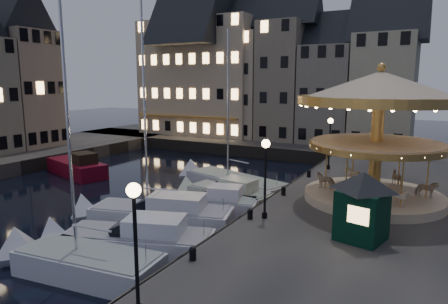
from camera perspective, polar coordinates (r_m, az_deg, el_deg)
The scene contains 29 objects.
ground at distance 24.49m, azimuth -11.20°, elevation -10.10°, with size 160.00×160.00×0.00m, color black.
quay_east at distance 24.84m, azimuth 25.30°, elevation -9.03°, with size 16.00×56.00×1.30m, color #474442.
quay_north at distance 51.58m, azimuth 1.77°, elevation 1.45°, with size 44.00×12.00×1.30m, color #474442.
quaywall_e at distance 26.35m, azimuth 7.57°, elevation -7.05°, with size 0.15×44.00×1.30m, color #47423A.
quaywall_n at distance 45.41m, azimuth 0.63°, elevation 0.28°, with size 48.00×0.15×1.30m, color #47423A.
streetlamp_a at distance 12.30m, azimuth -12.58°, elevation -10.89°, with size 0.44×0.44×4.17m.
streetlamp_b at distance 20.57m, azimuth 5.94°, elevation -2.19°, with size 0.44×0.44×4.17m.
streetlamp_c at distance 33.28m, azimuth 14.89°, elevation 2.22°, with size 0.44×0.44×4.17m.
bollard_a at distance 16.50m, azimuth -4.50°, elevation -14.16°, with size 0.30×0.30×0.57m.
bollard_b at distance 21.00m, azimuth 3.76°, elevation -8.74°, with size 0.30×0.30×0.57m.
bollard_c at distance 25.44m, azimuth 8.49°, elevation -5.46°, with size 0.30×0.30×0.57m.
bollard_d at distance 30.52m, azimuth 12.03°, elevation -2.96°, with size 0.30×0.30×0.57m.
townhouse_na at distance 58.70m, azimuth -7.52°, elevation 9.40°, with size 5.50×8.00×12.80m.
townhouse_nb at distance 55.68m, azimuth -2.91°, elevation 9.96°, with size 6.16×8.00×13.80m.
townhouse_nc at distance 52.80m, azimuth 2.81°, elevation 10.50°, with size 6.82×8.00×14.80m.
townhouse_nd at distance 50.58m, azimuth 8.81°, elevation 10.98°, with size 5.50×8.00×15.80m.
townhouse_ne at distance 49.01m, azimuth 14.84°, elevation 9.04°, with size 6.16×8.00×12.80m.
townhouse_nf at distance 47.93m, azimuth 22.00°, elevation 9.24°, with size 6.82×8.00×13.80m.
townhouse_wc at distance 49.83m, azimuth -27.02°, elevation 9.11°, with size 8.80×5.50×14.20m.
hotel_corner at distance 55.67m, azimuth -2.87°, elevation 11.51°, with size 17.60×9.00×16.80m.
motorboat_a at distance 19.19m, azimuth -20.07°, elevation -14.64°, with size 7.59×3.24×12.57m.
motorboat_b at distance 20.53m, azimuth -13.20°, elevation -12.31°, with size 8.31×4.81×2.15m.
motorboat_c at distance 24.00m, azimuth -9.83°, elevation -8.76°, with size 9.29×4.73×12.39m.
motorboat_d at distance 25.48m, azimuth -2.18°, elevation -7.60°, with size 6.42×3.40×2.15m.
motorboat_e at distance 27.70m, azimuth 0.10°, elevation -6.13°, with size 7.17×3.01×2.15m.
motorboat_f at distance 31.30m, azimuth 0.92°, elevation -4.44°, with size 9.91×5.42×13.29m.
red_fishing_boat at distance 38.28m, azimuth -20.21°, elevation -2.13°, with size 7.59×4.50×5.85m.
carousel at distance 24.78m, azimuth 21.26°, elevation 5.38°, with size 9.25×9.25×8.10m.
ticket_kiosk at distance 18.87m, azimuth 19.26°, elevation -5.72°, with size 3.04×3.04×3.56m.
Camera 1 is at (14.84, -17.60, 8.36)m, focal length 32.00 mm.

